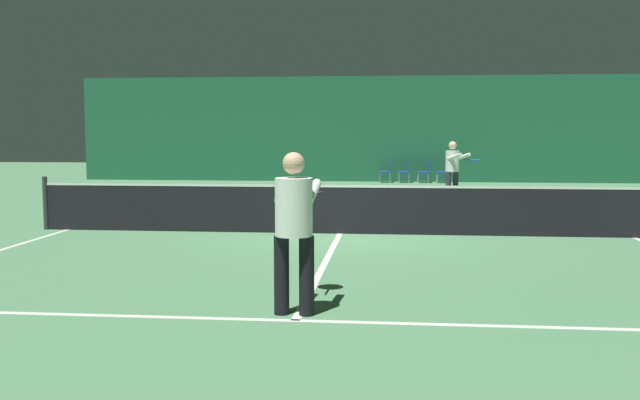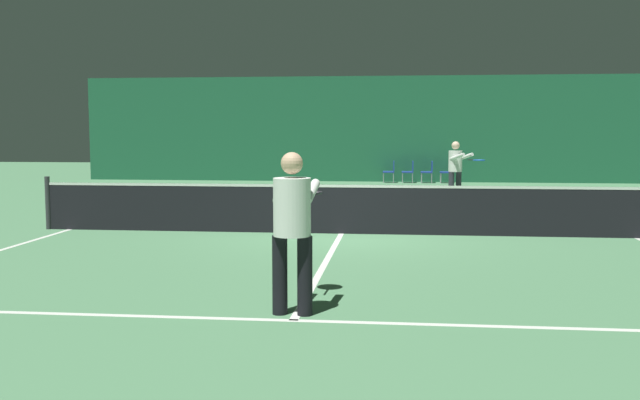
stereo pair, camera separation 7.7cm
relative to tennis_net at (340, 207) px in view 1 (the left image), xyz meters
The scene contains 15 objects.
ground_plane 0.51m from the tennis_net, ahead, with size 60.00×60.00×0.00m, color #4C7F56.
backdrop_curtain 14.59m from the tennis_net, 90.00° to the left, with size 23.00×0.12×4.13m.
court_line_baseline_far 11.91m from the tennis_net, 90.00° to the left, with size 11.00×0.10×0.00m.
court_line_service_far 6.42m from the tennis_net, 90.00° to the left, with size 8.25×0.10×0.00m.
court_line_service_near 6.42m from the tennis_net, 90.00° to the right, with size 8.25×0.10×0.00m.
court_line_sideline_left 5.52m from the tennis_net, behind, with size 0.10×23.80×0.00m.
court_line_sideline_right 5.52m from the tennis_net, ahead, with size 0.10×23.80×0.00m.
court_line_centre 0.51m from the tennis_net, ahead, with size 0.10×12.80×0.00m.
tennis_net is the anchor object (origin of this frame).
player_near 6.13m from the tennis_net, 90.41° to the right, with size 0.47×1.40×1.76m.
player_far 7.48m from the tennis_net, 68.55° to the left, with size 1.07×1.32×1.69m.
courtside_chair_0 13.98m from the tennis_net, 86.71° to the left, with size 0.44×0.44×0.84m.
courtside_chair_1 14.05m from the tennis_net, 83.74° to the left, with size 0.44×0.44×0.84m.
courtside_chair_2 14.14m from the tennis_net, 80.81° to the left, with size 0.44×0.44×0.84m.
courtside_chair_3 14.28m from the tennis_net, 77.93° to the left, with size 0.44×0.44×0.84m.
Camera 1 is at (0.99, -13.63, 1.97)m, focal length 40.00 mm.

